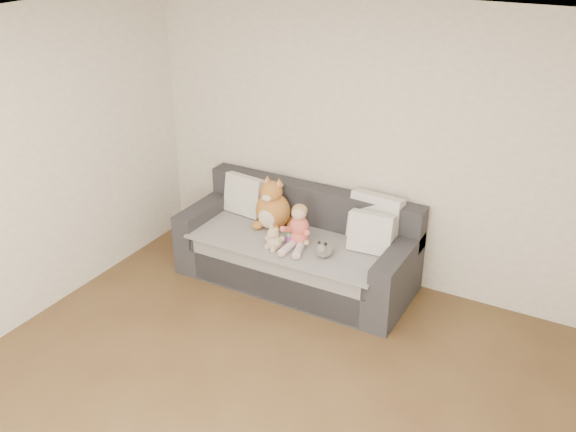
{
  "coord_description": "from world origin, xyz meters",
  "views": [
    {
      "loc": [
        1.96,
        -2.62,
        3.26
      ],
      "look_at": [
        -0.53,
        1.87,
        0.75
      ],
      "focal_mm": 40.0,
      "sensor_mm": 36.0,
      "label": 1
    }
  ],
  "objects_px": {
    "toddler": "(298,229)",
    "teddy_bear": "(273,240)",
    "sippy_cup": "(289,238)",
    "plush_cat": "(272,208)",
    "sofa": "(298,250)"
  },
  "relations": [
    {
      "from": "toddler",
      "to": "plush_cat",
      "type": "bearing_deg",
      "value": 141.63
    },
    {
      "from": "sippy_cup",
      "to": "plush_cat",
      "type": "bearing_deg",
      "value": 142.17
    },
    {
      "from": "sofa",
      "to": "toddler",
      "type": "bearing_deg",
      "value": -61.62
    },
    {
      "from": "toddler",
      "to": "teddy_bear",
      "type": "distance_m",
      "value": 0.24
    },
    {
      "from": "toddler",
      "to": "sippy_cup",
      "type": "height_order",
      "value": "toddler"
    },
    {
      "from": "sippy_cup",
      "to": "teddy_bear",
      "type": "bearing_deg",
      "value": -119.2
    },
    {
      "from": "plush_cat",
      "to": "teddy_bear",
      "type": "relative_size",
      "value": 2.28
    },
    {
      "from": "toddler",
      "to": "plush_cat",
      "type": "relative_size",
      "value": 0.77
    },
    {
      "from": "plush_cat",
      "to": "sippy_cup",
      "type": "height_order",
      "value": "plush_cat"
    },
    {
      "from": "plush_cat",
      "to": "sofa",
      "type": "bearing_deg",
      "value": -7.89
    },
    {
      "from": "sofa",
      "to": "teddy_bear",
      "type": "relative_size",
      "value": 9.5
    },
    {
      "from": "toddler",
      "to": "sippy_cup",
      "type": "distance_m",
      "value": 0.13
    },
    {
      "from": "plush_cat",
      "to": "teddy_bear",
      "type": "height_order",
      "value": "plush_cat"
    },
    {
      "from": "toddler",
      "to": "sippy_cup",
      "type": "bearing_deg",
      "value": -171.0
    },
    {
      "from": "toddler",
      "to": "teddy_bear",
      "type": "relative_size",
      "value": 1.75
    }
  ]
}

